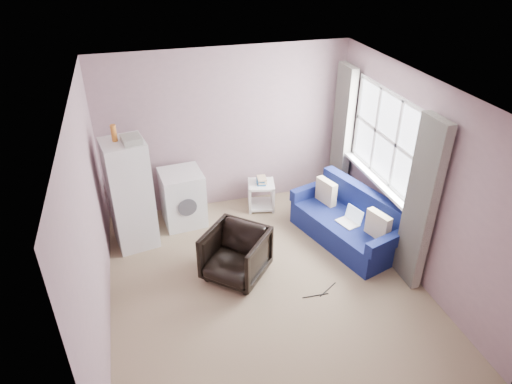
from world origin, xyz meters
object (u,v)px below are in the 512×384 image
(side_table, at_px, (261,193))
(sofa, at_px, (349,223))
(armchair, at_px, (236,252))
(fridge, at_px, (130,194))
(washing_machine, at_px, (183,197))

(side_table, xyz_separation_m, sofa, (0.97, -1.15, 0.02))
(sofa, bearing_deg, armchair, 173.87)
(fridge, bearing_deg, washing_machine, 14.82)
(armchair, bearing_deg, side_table, 104.53)
(armchair, relative_size, sofa, 0.40)
(washing_machine, xyz_separation_m, sofa, (2.21, -1.09, -0.16))
(armchair, bearing_deg, washing_machine, 150.04)
(side_table, bearing_deg, sofa, -50.02)
(washing_machine, height_order, side_table, washing_machine)
(armchair, distance_m, sofa, 1.78)
(armchair, xyz_separation_m, washing_machine, (-0.47, 1.43, 0.07))
(fridge, bearing_deg, armchair, -52.82)
(side_table, bearing_deg, armchair, -117.35)
(armchair, xyz_separation_m, sofa, (1.74, 0.34, -0.09))
(washing_machine, bearing_deg, fridge, -160.08)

